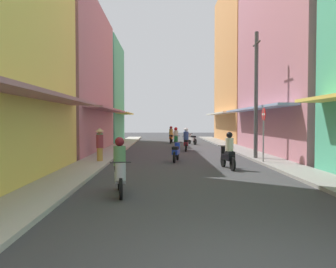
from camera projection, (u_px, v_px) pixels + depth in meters
name	position (u px, v px, depth m)	size (l,w,h in m)	color
ground_plane	(180.00, 157.00, 19.98)	(85.73, 85.73, 0.00)	#38383A
sidewalk_left	(104.00, 156.00, 19.89)	(1.57, 46.97, 0.12)	#ADA89E
sidewalk_right	(256.00, 155.00, 20.06)	(1.57, 46.97, 0.12)	gray
building_left_mid	(55.00, 78.00, 23.06)	(7.05, 12.14, 9.71)	#B7727F
building_left_far	(89.00, 93.00, 33.92)	(7.05, 8.11, 9.62)	#4CB28C
building_right_mid	(310.00, 40.00, 21.55)	(7.05, 13.61, 14.05)	#B7727F
building_right_far	(254.00, 64.00, 34.77)	(7.05, 12.27, 15.39)	#D88C4C
motorbike_silver	(120.00, 169.00, 9.61)	(0.57, 1.80, 1.58)	black
motorbike_white	(192.00, 139.00, 30.61)	(0.75, 1.74, 0.96)	black
motorbike_black	(228.00, 152.00, 14.75)	(0.55, 1.80, 1.58)	black
motorbike_green	(176.00, 139.00, 26.32)	(0.55, 1.81, 1.58)	black
motorbike_orange	(171.00, 136.00, 32.28)	(0.55, 1.80, 1.58)	black
motorbike_blue	(176.00, 151.00, 17.56)	(0.59, 1.80, 0.96)	black
motorbike_maroon	(186.00, 141.00, 23.80)	(0.55, 1.81, 1.58)	black
pedestrian_midway	(100.00, 143.00, 19.75)	(0.34, 0.34, 1.62)	#334C8C
pedestrian_crossing	(100.00, 144.00, 16.72)	(0.44, 0.44, 1.69)	#BF8C3F
utility_pole	(256.00, 95.00, 18.03)	(0.20, 1.20, 6.62)	#4C4C4F
street_sign_no_entry	(263.00, 128.00, 16.39)	(0.07, 0.60, 2.65)	gray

